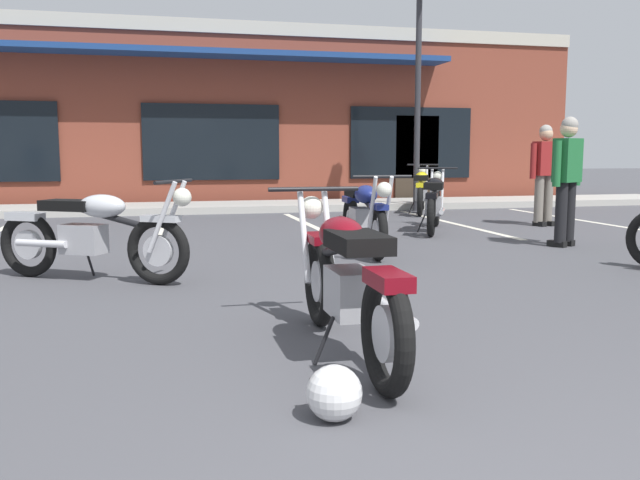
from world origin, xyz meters
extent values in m
plane|color=#47474C|center=(0.00, 4.17, 0.00)|extent=(80.00, 80.00, 0.00)
cube|color=#A8A59E|center=(0.00, 13.00, 0.07)|extent=(22.00, 1.80, 0.14)
cube|color=brown|center=(0.00, 16.71, 2.08)|extent=(17.95, 5.02, 4.15)
cube|color=#B2AD9E|center=(0.00, 14.17, 4.00)|extent=(17.95, 0.06, 0.30)
cube|color=black|center=(0.00, 14.16, 1.45)|extent=(3.06, 0.06, 1.70)
cube|color=black|center=(4.79, 14.16, 1.45)|extent=(3.06, 0.06, 1.70)
cube|color=#33281E|center=(4.94, 14.16, 1.05)|extent=(1.10, 0.06, 2.10)
cube|color=navy|center=(0.00, 13.75, 3.35)|extent=(10.77, 0.90, 0.12)
cube|color=silver|center=(-1.24, 9.40, 0.00)|extent=(0.12, 4.80, 0.01)
cube|color=silver|center=(1.24, 9.40, 0.00)|extent=(0.12, 4.80, 0.01)
cube|color=silver|center=(3.71, 9.40, 0.00)|extent=(0.12, 4.80, 0.01)
cube|color=silver|center=(6.18, 9.40, 0.00)|extent=(0.12, 4.80, 0.01)
torus|color=black|center=(-0.21, 1.63, 0.32)|extent=(0.10, 0.64, 0.64)
cylinder|color=#B7B7BC|center=(-0.21, 1.63, 0.32)|extent=(0.06, 0.29, 0.29)
torus|color=black|center=(-0.20, 3.07, 0.32)|extent=(0.10, 0.64, 0.64)
cylinder|color=#B7B7BC|center=(-0.20, 3.07, 0.32)|extent=(0.06, 0.29, 0.29)
cylinder|color=silver|center=(-0.29, 3.17, 0.64)|extent=(0.05, 0.33, 0.66)
cylinder|color=silver|center=(-0.11, 3.17, 0.64)|extent=(0.05, 0.33, 0.66)
cylinder|color=black|center=(-0.20, 3.25, 0.96)|extent=(0.66, 0.04, 0.03)
sphere|color=silver|center=(-0.20, 3.33, 0.82)|extent=(0.17, 0.17, 0.17)
cube|color=maroon|center=(-0.20, 3.11, 0.62)|extent=(0.14, 0.36, 0.06)
cube|color=#9E9EA3|center=(-0.21, 2.27, 0.40)|extent=(0.24, 0.40, 0.28)
cylinder|color=silver|center=(-0.07, 1.90, 0.36)|extent=(0.07, 0.55, 0.07)
cylinder|color=black|center=(-0.21, 2.47, 0.64)|extent=(0.07, 0.94, 0.26)
ellipsoid|color=maroon|center=(-0.21, 2.49, 0.72)|extent=(0.26, 0.48, 0.22)
cube|color=black|center=(-0.21, 2.13, 0.72)|extent=(0.28, 0.52, 0.10)
cube|color=maroon|center=(-0.21, 1.61, 0.60)|extent=(0.16, 0.36, 0.08)
cylinder|color=black|center=(-0.39, 2.20, 0.14)|extent=(0.13, 0.02, 0.29)
torus|color=black|center=(3.64, 10.71, 0.32)|extent=(0.35, 0.63, 0.64)
cylinder|color=#B7B7BC|center=(3.64, 10.71, 0.32)|extent=(0.17, 0.29, 0.29)
torus|color=black|center=(4.22, 12.03, 0.32)|extent=(0.35, 0.63, 0.64)
cylinder|color=#B7B7BC|center=(4.22, 12.03, 0.32)|extent=(0.17, 0.29, 0.29)
cylinder|color=silver|center=(4.18, 12.16, 0.64)|extent=(0.17, 0.32, 0.66)
cylinder|color=silver|center=(4.34, 12.08, 0.64)|extent=(0.17, 0.32, 0.66)
cylinder|color=black|center=(4.29, 12.19, 0.96)|extent=(0.62, 0.29, 0.03)
sphere|color=silver|center=(4.32, 12.27, 0.82)|extent=(0.22, 0.22, 0.17)
cube|color=yellow|center=(4.23, 12.07, 0.62)|extent=(0.27, 0.39, 0.06)
cube|color=#9E9EA3|center=(3.90, 11.30, 0.40)|extent=(0.38, 0.46, 0.28)
cylinder|color=silver|center=(3.88, 10.90, 0.36)|extent=(0.28, 0.53, 0.07)
cylinder|color=black|center=(3.98, 11.48, 0.64)|extent=(0.43, 0.89, 0.26)
ellipsoid|color=yellow|center=(3.99, 11.50, 0.72)|extent=(0.43, 0.54, 0.22)
cube|color=black|center=(3.84, 11.17, 0.72)|extent=(0.46, 0.59, 0.10)
cube|color=yellow|center=(3.63, 10.69, 0.60)|extent=(0.29, 0.39, 0.08)
cylinder|color=black|center=(3.70, 11.30, 0.14)|extent=(0.13, 0.08, 0.29)
torus|color=black|center=(-2.53, 5.63, 0.32)|extent=(0.60, 0.41, 0.64)
cylinder|color=#B7B7BC|center=(-2.53, 5.63, 0.32)|extent=(0.28, 0.20, 0.29)
torus|color=black|center=(-1.29, 4.89, 0.32)|extent=(0.60, 0.41, 0.64)
cylinder|color=#B7B7BC|center=(-1.29, 4.89, 0.32)|extent=(0.28, 0.20, 0.29)
cylinder|color=silver|center=(-1.16, 4.92, 0.64)|extent=(0.30, 0.20, 0.66)
cylinder|color=silver|center=(-1.25, 4.76, 0.64)|extent=(0.30, 0.20, 0.66)
cylinder|color=black|center=(-1.14, 4.80, 0.96)|extent=(0.36, 0.58, 0.03)
sphere|color=silver|center=(-1.07, 4.76, 0.82)|extent=(0.23, 0.23, 0.17)
cube|color=silver|center=(-1.26, 4.87, 0.62)|extent=(0.38, 0.30, 0.06)
cube|color=#9E9EA3|center=(-1.98, 5.30, 0.40)|extent=(0.47, 0.41, 0.28)
cylinder|color=silver|center=(-2.37, 5.37, 0.36)|extent=(0.51, 0.34, 0.07)
cylinder|color=black|center=(-1.81, 5.20, 0.64)|extent=(0.84, 0.53, 0.26)
ellipsoid|color=silver|center=(-1.79, 5.19, 0.72)|extent=(0.55, 0.47, 0.22)
cube|color=black|center=(-2.10, 5.37, 0.72)|extent=(0.59, 0.51, 0.10)
cube|color=silver|center=(-2.55, 5.64, 0.60)|extent=(0.39, 0.32, 0.08)
cylinder|color=black|center=(-1.95, 5.49, 0.14)|extent=(0.09, 0.13, 0.29)
torus|color=black|center=(2.59, 7.68, 0.32)|extent=(0.37, 0.62, 0.64)
cylinder|color=#B7B7BC|center=(2.59, 7.68, 0.32)|extent=(0.18, 0.29, 0.29)
torus|color=black|center=(3.22, 8.97, 0.32)|extent=(0.37, 0.62, 0.64)
cylinder|color=#B7B7BC|center=(3.22, 8.97, 0.32)|extent=(0.18, 0.29, 0.29)
cylinder|color=silver|center=(3.18, 9.10, 0.64)|extent=(0.18, 0.31, 0.66)
cylinder|color=silver|center=(3.35, 9.02, 0.64)|extent=(0.18, 0.31, 0.66)
cylinder|color=black|center=(3.30, 9.13, 0.96)|extent=(0.61, 0.32, 0.03)
sphere|color=silver|center=(3.34, 9.20, 0.82)|extent=(0.23, 0.23, 0.17)
cube|color=black|center=(3.24, 9.01, 0.62)|extent=(0.28, 0.38, 0.06)
cube|color=#9E9EA3|center=(2.87, 8.25, 0.40)|extent=(0.39, 0.46, 0.28)
cylinder|color=silver|center=(2.83, 7.86, 0.36)|extent=(0.30, 0.52, 0.07)
cylinder|color=black|center=(2.96, 8.43, 0.64)|extent=(0.47, 0.87, 0.26)
ellipsoid|color=black|center=(2.97, 8.45, 0.72)|extent=(0.44, 0.55, 0.22)
cube|color=black|center=(2.81, 8.13, 0.72)|extent=(0.48, 0.59, 0.10)
cube|color=black|center=(2.58, 7.66, 0.60)|extent=(0.30, 0.39, 0.08)
cylinder|color=black|center=(2.68, 8.27, 0.14)|extent=(0.13, 0.08, 0.29)
torus|color=black|center=(1.23, 7.19, 0.32)|extent=(0.14, 0.65, 0.64)
cylinder|color=#B7B7BC|center=(1.23, 7.19, 0.32)|extent=(0.08, 0.29, 0.29)
torus|color=black|center=(1.12, 5.75, 0.32)|extent=(0.14, 0.65, 0.64)
cylinder|color=#B7B7BC|center=(1.12, 5.75, 0.32)|extent=(0.08, 0.29, 0.29)
cylinder|color=silver|center=(1.21, 5.64, 0.64)|extent=(0.07, 0.33, 0.66)
cylinder|color=silver|center=(1.03, 5.66, 0.64)|extent=(0.07, 0.33, 0.66)
cylinder|color=black|center=(1.11, 5.57, 0.96)|extent=(0.66, 0.08, 0.03)
sphere|color=silver|center=(1.11, 5.49, 0.82)|extent=(0.18, 0.18, 0.17)
cube|color=navy|center=(1.12, 5.71, 0.62)|extent=(0.17, 0.37, 0.06)
cube|color=#9E9EA3|center=(1.18, 6.55, 0.40)|extent=(0.27, 0.42, 0.28)
cylinder|color=silver|center=(1.07, 6.93, 0.36)|extent=(0.11, 0.55, 0.07)
cylinder|color=black|center=(1.17, 6.35, 0.64)|extent=(0.13, 0.94, 0.26)
ellipsoid|color=navy|center=(1.16, 6.33, 0.72)|extent=(0.29, 0.50, 0.22)
cube|color=black|center=(1.19, 6.69, 0.72)|extent=(0.32, 0.54, 0.10)
cube|color=navy|center=(1.23, 7.21, 0.60)|extent=(0.18, 0.37, 0.08)
cylinder|color=black|center=(1.36, 6.61, 0.14)|extent=(0.14, 0.03, 0.29)
cube|color=black|center=(5.11, 8.63, 0.04)|extent=(0.14, 0.25, 0.08)
cube|color=black|center=(4.92, 8.60, 0.04)|extent=(0.14, 0.25, 0.08)
cylinder|color=slate|center=(5.11, 8.67, 0.46)|extent=(0.18, 0.18, 0.80)
cylinder|color=slate|center=(4.91, 8.64, 0.46)|extent=(0.18, 0.18, 0.80)
cube|color=maroon|center=(5.01, 8.66, 1.12)|extent=(0.41, 0.29, 0.56)
cylinder|color=maroon|center=(5.25, 8.70, 1.08)|extent=(0.12, 0.12, 0.58)
cylinder|color=maroon|center=(4.76, 8.61, 1.08)|extent=(0.12, 0.12, 0.58)
sphere|color=tan|center=(5.01, 8.66, 1.52)|extent=(0.26, 0.26, 0.22)
sphere|color=gray|center=(5.01, 8.67, 1.57)|extent=(0.25, 0.25, 0.21)
cube|color=black|center=(3.76, 6.30, 0.04)|extent=(0.20, 0.26, 0.08)
cube|color=black|center=(3.94, 6.39, 0.04)|extent=(0.20, 0.26, 0.08)
cylinder|color=black|center=(3.78, 6.26, 0.46)|extent=(0.20, 0.20, 0.80)
cylinder|color=black|center=(3.96, 6.35, 0.46)|extent=(0.20, 0.20, 0.80)
cube|color=#1E6633|center=(3.87, 6.31, 1.12)|extent=(0.44, 0.37, 0.56)
cylinder|color=#1E6633|center=(3.65, 6.20, 1.08)|extent=(0.13, 0.13, 0.58)
cylinder|color=#1E6633|center=(4.09, 6.42, 1.08)|extent=(0.13, 0.13, 0.58)
sphere|color=beige|center=(3.87, 6.31, 1.52)|extent=(0.30, 0.30, 0.22)
sphere|color=gray|center=(3.88, 6.30, 1.57)|extent=(0.28, 0.28, 0.21)
sphere|color=silver|center=(-0.55, 1.38, 0.13)|extent=(0.26, 0.26, 0.26)
cube|color=black|center=(-0.55, 1.48, 0.12)|extent=(0.18, 0.03, 0.09)
cylinder|color=#2D2D33|center=(4.03, 11.90, 2.26)|extent=(0.12, 0.12, 4.52)
camera|label=1|loc=(-1.32, -1.52, 1.22)|focal=38.36mm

